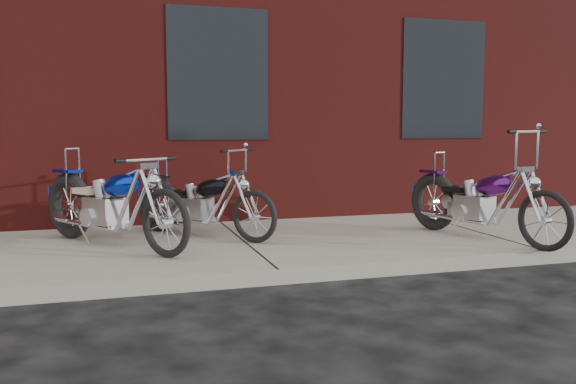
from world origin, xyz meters
name	(u,v)px	position (x,y,z in m)	size (l,w,h in m)	color
ground	(279,285)	(0.00, 0.00, 0.00)	(120.00, 120.00, 0.00)	black
sidewalk	(244,247)	(0.00, 1.50, 0.07)	(22.00, 3.00, 0.15)	#A19D88
building_brick	(175,7)	(0.00, 8.00, 4.00)	(22.00, 10.00, 8.00)	#5D1512
chopper_purple	(480,204)	(2.73, 0.82, 0.57)	(0.82, 2.26, 1.30)	black
chopper_blue	(110,207)	(-1.49, 1.61, 0.60)	(1.52, 2.10, 1.08)	black
chopper_third	(200,205)	(-0.43, 1.94, 0.53)	(1.49, 1.66, 1.08)	black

